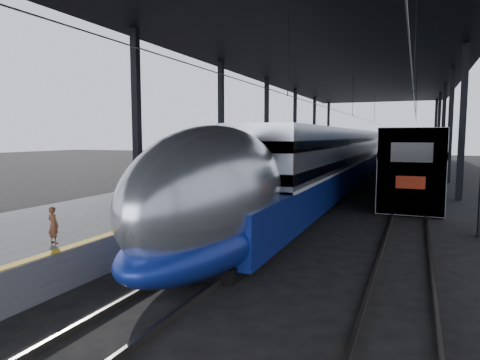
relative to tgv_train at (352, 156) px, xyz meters
The scene contains 8 objects.
ground 25.51m from the tgv_train, 94.51° to the right, with size 160.00×160.00×0.00m, color black.
platform 7.81m from the tgv_train, 135.77° to the right, with size 6.00×80.00×1.00m, color #4C4C4F.
yellow_strip 6.07m from the tgv_train, 116.76° to the right, with size 0.30×80.00×0.01m, color gold.
rails 6.20m from the tgv_train, 64.97° to the right, with size 6.52×80.00×0.16m.
canopy 8.93m from the tgv_train, 91.06° to the right, with size 18.00×75.00×9.47m.
tgv_train is the anchor object (origin of this frame).
second_train 11.17m from the tgv_train, 63.40° to the left, with size 3.01×56.05×4.15m.
child 30.34m from the tgv_train, 96.35° to the right, with size 0.35×0.23×0.96m, color #542F1C.
Camera 1 is at (7.20, -12.94, 3.76)m, focal length 32.00 mm.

